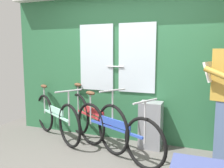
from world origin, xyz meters
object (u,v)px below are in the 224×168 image
bicycle_by_pole (93,119)px  trash_bin_by_wall (151,125)px  bicycle_leaning_behind (114,131)px  bicycle_near_door (56,117)px

bicycle_by_pole → trash_bin_by_wall: size_ratio=2.11×
bicycle_by_pole → trash_bin_by_wall: 0.92m
bicycle_leaning_behind → trash_bin_by_wall: (0.43, 0.47, -0.01)m
bicycle_leaning_behind → trash_bin_by_wall: size_ratio=2.24×
trash_bin_by_wall → bicycle_leaning_behind: bearing=-132.4°
bicycle_near_door → bicycle_by_pole: (0.68, 0.04, 0.02)m
bicycle_near_door → trash_bin_by_wall: (1.59, 0.18, -0.01)m
bicycle_by_pole → trash_bin_by_wall: bicycle_by_pole is taller
bicycle_leaning_behind → trash_bin_by_wall: 0.63m
bicycle_leaning_behind → bicycle_by_pole: 0.58m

